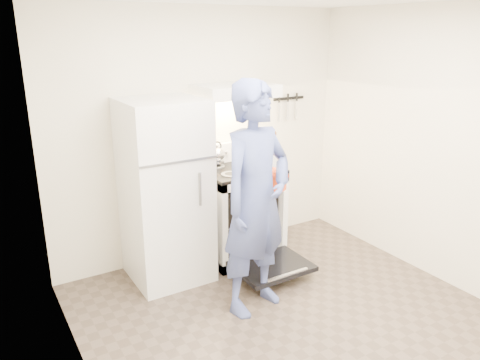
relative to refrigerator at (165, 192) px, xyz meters
name	(u,v)px	position (x,y,z in m)	size (l,w,h in m)	color
floor	(312,334)	(0.58, -1.45, -0.85)	(3.60, 3.60, 0.00)	#4E4136
back_wall	(204,135)	(0.58, 0.35, 0.40)	(3.20, 0.02, 2.50)	silver
refrigerator	(165,192)	(0.00, 0.00, 0.00)	(0.70, 0.70, 1.70)	white
stove_body	(239,214)	(0.81, 0.02, -0.39)	(0.76, 0.65, 0.92)	white
cooktop	(239,169)	(0.81, 0.02, 0.09)	(0.76, 0.65, 0.03)	black
backsplash	(225,152)	(0.81, 0.31, 0.20)	(0.76, 0.07, 0.20)	white
oven_door	(272,266)	(0.81, -0.57, -0.72)	(0.70, 0.54, 0.04)	black
oven_rack	(239,215)	(0.81, 0.02, -0.41)	(0.60, 0.52, 0.01)	gray
range_hood	(235,91)	(0.81, 0.10, 0.86)	(0.76, 0.50, 0.12)	white
knife_strip	(289,98)	(1.63, 0.33, 0.70)	(0.40, 0.02, 0.03)	black
pizza_stone	(250,214)	(0.89, -0.04, -0.40)	(0.30, 0.30, 0.02)	olive
tea_kettle	(217,153)	(0.67, 0.23, 0.22)	(0.20, 0.17, 0.25)	silver
utensil_jar	(273,162)	(1.03, -0.24, 0.20)	(0.09, 0.09, 0.13)	silver
person	(256,200)	(0.43, -0.87, 0.11)	(0.70, 0.46, 1.92)	navy
dutch_oven	(270,181)	(0.70, -0.67, 0.18)	(0.36, 0.29, 0.23)	red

